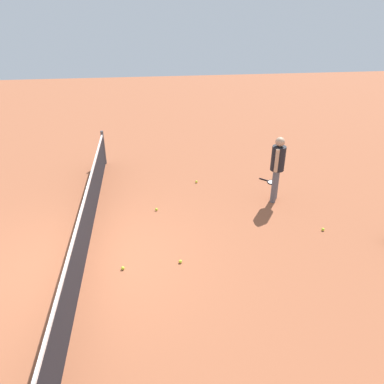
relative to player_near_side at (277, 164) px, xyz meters
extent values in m
plane|color=#9E5638|center=(-1.99, 4.52, -1.01)|extent=(40.00, 40.00, 0.00)
cylinder|color=#4C4C51|center=(3.01, 4.52, -0.47)|extent=(0.09, 0.09, 1.07)
cube|color=black|center=(-1.99, 4.52, -0.55)|extent=(10.00, 0.02, 0.91)
cube|color=white|center=(-1.99, 4.52, -0.07)|extent=(10.00, 0.04, 0.06)
cylinder|color=#595960|center=(0.10, -0.05, -0.58)|extent=(0.19, 0.19, 0.85)
cylinder|color=#595960|center=(-0.10, 0.05, -0.58)|extent=(0.19, 0.19, 0.85)
cylinder|color=black|center=(0.00, 0.00, 0.15)|extent=(0.46, 0.46, 0.62)
cylinder|color=tan|center=(0.19, -0.10, 0.17)|extent=(0.12, 0.12, 0.58)
cylinder|color=tan|center=(-0.19, 0.10, 0.17)|extent=(0.12, 0.12, 0.58)
sphere|color=tan|center=(0.00, 0.00, 0.58)|extent=(0.31, 0.31, 0.23)
torus|color=black|center=(0.97, -0.31, -1.00)|extent=(0.44, 0.44, 0.02)
cylinder|color=silver|center=(0.97, -0.31, -1.00)|extent=(0.38, 0.38, 0.00)
cylinder|color=black|center=(1.17, -0.11, -0.99)|extent=(0.22, 0.22, 0.03)
sphere|color=#C6E033|center=(-2.25, 2.66, -0.98)|extent=(0.07, 0.07, 0.07)
sphere|color=#C6E033|center=(-1.53, -0.64, -0.98)|extent=(0.07, 0.07, 0.07)
sphere|color=#C6E033|center=(1.25, 1.84, -0.98)|extent=(0.07, 0.07, 0.07)
sphere|color=#C6E033|center=(-0.16, 3.04, -0.98)|extent=(0.07, 0.07, 0.07)
sphere|color=#C6E033|center=(-2.30, 3.77, -0.98)|extent=(0.07, 0.07, 0.07)
camera|label=1|loc=(-7.90, 3.16, 3.55)|focal=33.94mm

